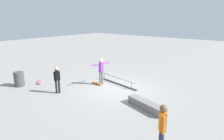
% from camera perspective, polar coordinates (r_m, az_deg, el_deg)
% --- Properties ---
extents(ground_plane, '(60.00, 60.00, 0.00)m').
position_cam_1_polar(ground_plane, '(11.50, 1.54, -5.33)').
color(ground_plane, gray).
extents(grind_rail, '(3.23, 0.75, 0.43)m').
position_cam_1_polar(grind_rail, '(12.18, 1.49, -3.22)').
color(grind_rail, black).
rests_on(grind_rail, ground_plane).
extents(skate_ledge, '(2.06, 0.96, 0.35)m').
position_cam_1_polar(skate_ledge, '(9.11, 9.98, -10.09)').
color(skate_ledge, gray).
rests_on(skate_ledge, ground_plane).
extents(skater_main, '(0.33, 1.30, 1.63)m').
position_cam_1_polar(skater_main, '(11.81, -3.20, 0.03)').
color(skater_main, slate).
rests_on(skater_main, ground_plane).
extents(skateboard_main, '(0.81, 0.28, 0.09)m').
position_cam_1_polar(skateboard_main, '(12.11, -4.42, -3.92)').
color(skateboard_main, orange).
rests_on(skateboard_main, ground_plane).
extents(bystander_orange_shirt, '(0.28, 0.34, 1.65)m').
position_cam_1_polar(bystander_orange_shirt, '(6.08, 14.51, -15.99)').
color(bystander_orange_shirt, '#2D3351').
rests_on(bystander_orange_shirt, ground_plane).
extents(bystander_black_shirt, '(0.25, 0.32, 1.49)m').
position_cam_1_polar(bystander_black_shirt, '(10.91, -15.80, -2.38)').
color(bystander_black_shirt, black).
rests_on(bystander_black_shirt, ground_plane).
extents(loose_skateboard_pink, '(0.77, 0.62, 0.09)m').
position_cam_1_polar(loose_skateboard_pink, '(13.21, -20.57, -3.24)').
color(loose_skateboard_pink, '#E05993').
rests_on(loose_skateboard_pink, ground_plane).
extents(trash_bin, '(0.58, 0.58, 0.87)m').
position_cam_1_polar(trash_bin, '(12.98, -25.59, -2.42)').
color(trash_bin, '#47474C').
rests_on(trash_bin, ground_plane).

